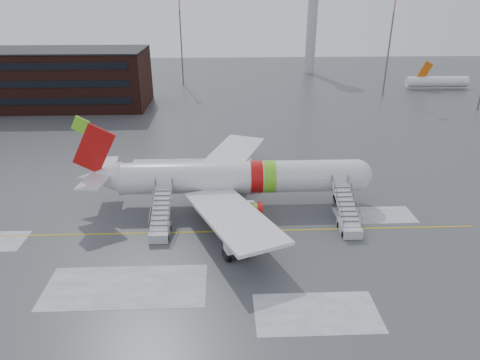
{
  "coord_description": "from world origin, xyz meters",
  "views": [
    {
      "loc": [
        2.73,
        -40.75,
        23.7
      ],
      "look_at": [
        4.55,
        3.59,
        4.0
      ],
      "focal_mm": 32.0,
      "sensor_mm": 36.0,
      "label": 1
    }
  ],
  "objects_px": {
    "airliner": "(231,178)",
    "pushback_tug": "(234,251)",
    "airstair_aft": "(161,224)",
    "airstair_fwd": "(348,220)"
  },
  "relations": [
    {
      "from": "airliner",
      "to": "pushback_tug",
      "type": "relative_size",
      "value": 12.61
    },
    {
      "from": "pushback_tug",
      "to": "airstair_aft",
      "type": "bearing_deg",
      "value": 147.8
    },
    {
      "from": "airliner",
      "to": "airstair_fwd",
      "type": "xyz_separation_m",
      "value": [
        12.43,
        -6.54,
        -2.35
      ]
    },
    {
      "from": "airstair_aft",
      "to": "pushback_tug",
      "type": "relative_size",
      "value": 2.77
    },
    {
      "from": "airliner",
      "to": "airstair_aft",
      "type": "bearing_deg",
      "value": -139.55
    },
    {
      "from": "airliner",
      "to": "airstair_aft",
      "type": "relative_size",
      "value": 4.55
    },
    {
      "from": "pushback_tug",
      "to": "airliner",
      "type": "bearing_deg",
      "value": 90.07
    },
    {
      "from": "airstair_aft",
      "to": "pushback_tug",
      "type": "xyz_separation_m",
      "value": [
        7.68,
        -4.84,
        -0.44
      ]
    },
    {
      "from": "airstair_fwd",
      "to": "airliner",
      "type": "bearing_deg",
      "value": 152.26
    },
    {
      "from": "airliner",
      "to": "pushback_tug",
      "type": "xyz_separation_m",
      "value": [
        0.01,
        -11.37,
        -2.79
      ]
    }
  ]
}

